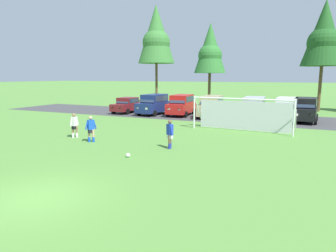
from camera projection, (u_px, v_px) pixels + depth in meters
ground_plane at (192, 129)px, 23.66m from camera, size 400.00×400.00×0.00m
parking_lot_strip at (219, 117)px, 30.80m from camera, size 52.00×8.40×0.01m
soccer_ball at (128, 155)px, 15.32m from camera, size 0.22×0.22×0.22m
soccer_goal at (243, 114)px, 22.78m from camera, size 7.52×2.38×2.57m
player_striker_near at (74, 125)px, 20.16m from camera, size 0.31×0.73×1.64m
player_midfield_center at (170, 134)px, 17.08m from camera, size 0.61×0.55×1.64m
player_defender_far at (91, 129)px, 18.77m from camera, size 0.48×0.66×1.64m
parked_car_slot_far_left at (127, 105)px, 33.94m from camera, size 2.12×4.24×1.72m
parked_car_slot_left at (154, 104)px, 32.44m from camera, size 2.34×4.70×2.16m
parked_car_slot_center_left at (182, 105)px, 31.64m from camera, size 2.34×4.70×2.16m
parked_car_slot_center at (211, 106)px, 29.97m from camera, size 2.39×4.73×2.16m
parked_car_slot_center_right at (254, 108)px, 28.14m from camera, size 2.25×4.66×2.16m
parked_car_slot_right at (287, 109)px, 27.44m from camera, size 2.22×4.64×2.16m
parked_car_slot_far_right at (305, 109)px, 27.19m from camera, size 2.31×4.69×2.16m
tree_left_edge at (156, 36)px, 44.23m from camera, size 5.39×5.39×14.37m
tree_mid_left at (210, 50)px, 38.70m from camera, size 4.05×4.05×10.79m
tree_center_back at (324, 35)px, 33.99m from camera, size 4.72×4.72×12.58m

